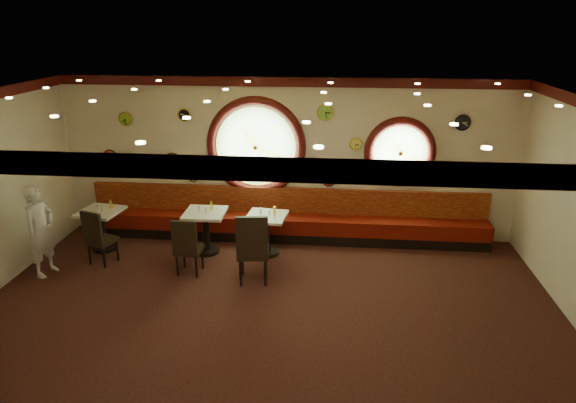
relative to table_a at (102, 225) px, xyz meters
The scene contains 41 objects.
floor 3.96m from the table_a, 28.94° to the right, with size 9.00×6.00×0.00m, color black.
ceiling 4.76m from the table_a, 28.94° to the right, with size 9.00×6.00×0.02m, color gold.
wall_back 3.77m from the table_a, 17.71° to the left, with size 9.00×0.02×3.20m, color beige.
wall_front 6.09m from the table_a, 54.95° to the right, with size 9.00×0.02×3.20m, color beige.
molding_back 4.44m from the table_a, 16.95° to the left, with size 9.00×0.10×0.18m, color #3E0C0B.
molding_front 6.49m from the table_a, 54.67° to the right, with size 9.00×0.10×0.18m, color #3E0C0B.
banquette_base 3.56m from the table_a, 13.38° to the left, with size 8.00×0.55×0.20m, color black.
banquette_seat 3.54m from the table_a, 13.38° to the left, with size 8.00×0.55×0.30m, color #590E07.
banquette_back 3.60m from the table_a, 16.80° to the left, with size 8.00×0.10×0.55m, color #65070C.
porthole_left_glass 3.33m from the table_a, 21.06° to the left, with size 1.66×1.66×0.02m, color #80B16A.
porthole_left_frame 3.32m from the table_a, 20.79° to the left, with size 1.98×1.98×0.18m, color #3E0C0B.
porthole_left_ring 3.31m from the table_a, 20.26° to the left, with size 1.61×1.61×0.03m, color gold.
porthole_right_glass 5.89m from the table_a, 10.97° to the left, with size 1.10×1.10×0.02m, color #80B16A.
porthole_right_frame 5.89m from the table_a, 10.82° to the left, with size 1.38×1.38×0.18m, color #3E0C0B.
porthole_right_ring 5.88m from the table_a, 10.53° to the left, with size 1.09×1.09×0.03m, color gold.
wall_clock_0 1.99m from the table_a, 34.51° to the left, with size 0.20×0.20×0.03m, color silver.
wall_clock_1 5.11m from the table_a, 12.46° to the left, with size 0.22×0.22×0.03m, color #E1D14B.
wall_clock_2 2.64m from the table_a, 36.32° to the left, with size 0.24×0.24×0.03m, color black.
wall_clock_3 1.84m from the table_a, 42.89° to the left, with size 0.36×0.36×0.03m, color gold.
wall_clock_4 7.13m from the table_a, ahead, with size 0.34×0.34×0.03m, color white.
wall_clock_5 4.47m from the table_a, 13.86° to the left, with size 0.24×0.24×0.03m, color red.
wall_clock_6 1.49m from the table_a, 98.64° to the left, with size 0.32×0.32×0.03m, color red.
wall_clock_7 2.14m from the table_a, 77.26° to the left, with size 0.26×0.26×0.03m, color #7BBA25.
wall_clock_8 4.78m from the table_a, 14.17° to the left, with size 0.30×0.30×0.03m, color #81C63D.
wall_clock_9 7.08m from the table_a, ahead, with size 0.28×0.28×0.03m, color black.
table_a is the anchor object (origin of this frame).
table_b 2.01m from the table_a, ahead, with size 0.76×0.76×0.83m.
table_c 3.17m from the table_a, ahead, with size 0.78×0.78×0.79m.
chair_a 0.68m from the table_a, 71.91° to the right, with size 0.56×0.56×0.64m.
chair_b 2.11m from the table_a, 24.52° to the right, with size 0.46×0.46×0.64m.
chair_c 3.28m from the table_a, 19.12° to the right, with size 0.58×0.58×0.77m.
condiment_a_salt 0.35m from the table_a, 152.90° to the left, with size 0.04×0.04×0.10m, color silver.
condiment_b_salt 1.94m from the table_a, ahead, with size 0.04×0.04×0.10m, color silver.
condiment_c_salt 3.07m from the table_a, ahead, with size 0.04×0.04×0.10m, color #BBBBBF.
condiment_a_pepper 0.36m from the table_a, 39.16° to the right, with size 0.04×0.04×0.11m, color silver.
condiment_b_pepper 2.08m from the table_a, ahead, with size 0.03×0.03×0.09m, color silver.
condiment_c_pepper 3.24m from the table_a, ahead, with size 0.03×0.03×0.09m, color #BABABF.
condiment_a_bottle 0.44m from the table_a, 41.14° to the left, with size 0.05×0.05×0.16m, color gold.
condiment_b_bottle 2.16m from the table_a, ahead, with size 0.05×0.05×0.17m, color gold.
condiment_c_bottle 3.33m from the table_a, ahead, with size 0.04×0.04×0.14m, color yellow.
waiter 1.24m from the table_a, 117.71° to the right, with size 0.59×0.38×1.61m, color silver.
Camera 1 is at (0.97, -6.79, 4.23)m, focal length 32.00 mm.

